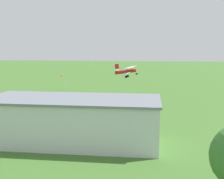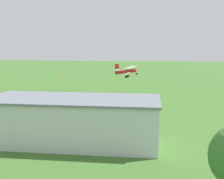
{
  "view_description": "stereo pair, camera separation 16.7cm",
  "coord_description": "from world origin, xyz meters",
  "px_view_note": "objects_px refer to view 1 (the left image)",
  "views": [
    {
      "loc": [
        -10.06,
        79.64,
        15.78
      ],
      "look_at": [
        -2.35,
        11.4,
        5.27
      ],
      "focal_mm": 47.67,
      "sensor_mm": 36.0,
      "label": 1
    },
    {
      "loc": [
        -10.22,
        79.62,
        15.78
      ],
      "look_at": [
        -2.35,
        11.4,
        5.27
      ],
      "focal_mm": 47.67,
      "sensor_mm": 36.0,
      "label": 2
    }
  ],
  "objects_px": {
    "biplane": "(127,71)",
    "car_white": "(150,120)",
    "windsock": "(63,76)",
    "hangar": "(73,120)",
    "person_beside_truck": "(36,114)",
    "person_watching_takeoff": "(48,116)",
    "car_grey": "(24,118)"
  },
  "relations": [
    {
      "from": "biplane",
      "to": "car_white",
      "type": "height_order",
      "value": "biplane"
    },
    {
      "from": "windsock",
      "to": "hangar",
      "type": "bearing_deg",
      "value": 107.24
    },
    {
      "from": "windsock",
      "to": "person_beside_truck",
      "type": "bearing_deg",
      "value": 96.82
    },
    {
      "from": "biplane",
      "to": "car_white",
      "type": "relative_size",
      "value": 2.13
    },
    {
      "from": "person_watching_takeoff",
      "to": "person_beside_truck",
      "type": "distance_m",
      "value": 3.26
    },
    {
      "from": "hangar",
      "to": "biplane",
      "type": "xyz_separation_m",
      "value": [
        -6.47,
        -33.27,
        5.03
      ]
    },
    {
      "from": "car_grey",
      "to": "person_beside_truck",
      "type": "height_order",
      "value": "person_beside_truck"
    },
    {
      "from": "biplane",
      "to": "windsock",
      "type": "xyz_separation_m",
      "value": [
        22.99,
        -19.98,
        -3.85
      ]
    },
    {
      "from": "biplane",
      "to": "person_watching_takeoff",
      "type": "relative_size",
      "value": 5.98
    },
    {
      "from": "car_white",
      "to": "person_watching_takeoff",
      "type": "distance_m",
      "value": 21.26
    },
    {
      "from": "car_grey",
      "to": "windsock",
      "type": "xyz_separation_m",
      "value": [
        3.42,
        -42.22,
        4.04
      ]
    },
    {
      "from": "biplane",
      "to": "hangar",
      "type": "bearing_deg",
      "value": 79.0
    },
    {
      "from": "person_beside_truck",
      "to": "windsock",
      "type": "height_order",
      "value": "windsock"
    },
    {
      "from": "person_watching_takeoff",
      "to": "person_beside_truck",
      "type": "bearing_deg",
      "value": -17.89
    },
    {
      "from": "windsock",
      "to": "biplane",
      "type": "bearing_deg",
      "value": 139.01
    },
    {
      "from": "person_watching_takeoff",
      "to": "person_beside_truck",
      "type": "height_order",
      "value": "person_beside_truck"
    },
    {
      "from": "person_beside_truck",
      "to": "windsock",
      "type": "relative_size",
      "value": 0.31
    },
    {
      "from": "hangar",
      "to": "windsock",
      "type": "xyz_separation_m",
      "value": [
        16.52,
        -53.25,
        1.18
      ]
    },
    {
      "from": "car_grey",
      "to": "person_beside_truck",
      "type": "xyz_separation_m",
      "value": [
        -1.2,
        -3.53,
        0.05
      ]
    },
    {
      "from": "car_grey",
      "to": "windsock",
      "type": "distance_m",
      "value": 42.55
    },
    {
      "from": "car_white",
      "to": "car_grey",
      "type": "relative_size",
      "value": 1.02
    },
    {
      "from": "hangar",
      "to": "car_white",
      "type": "relative_size",
      "value": 6.4
    },
    {
      "from": "biplane",
      "to": "person_watching_takeoff",
      "type": "bearing_deg",
      "value": 52.24
    },
    {
      "from": "hangar",
      "to": "windsock",
      "type": "height_order",
      "value": "hangar"
    },
    {
      "from": "biplane",
      "to": "person_beside_truck",
      "type": "relative_size",
      "value": 5.34
    },
    {
      "from": "car_grey",
      "to": "windsock",
      "type": "height_order",
      "value": "windsock"
    },
    {
      "from": "hangar",
      "to": "biplane",
      "type": "bearing_deg",
      "value": -101.0
    },
    {
      "from": "biplane",
      "to": "car_grey",
      "type": "distance_m",
      "value": 30.65
    },
    {
      "from": "person_watching_takeoff",
      "to": "car_grey",
      "type": "bearing_deg",
      "value": 30.41
    },
    {
      "from": "car_white",
      "to": "person_beside_truck",
      "type": "xyz_separation_m",
      "value": [
        24.33,
        -2.14,
        -0.02
      ]
    },
    {
      "from": "person_watching_takeoff",
      "to": "windsock",
      "type": "distance_m",
      "value": 40.64
    },
    {
      "from": "hangar",
      "to": "windsock",
      "type": "distance_m",
      "value": 55.77
    }
  ]
}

